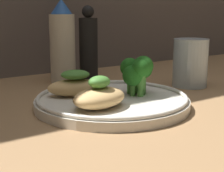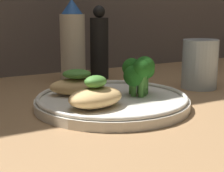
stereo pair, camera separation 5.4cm
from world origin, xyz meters
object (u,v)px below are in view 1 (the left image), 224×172
Objects in this scene: drinking_glass at (190,63)px; sauce_bottle at (62,43)px; plate at (112,101)px; broccoli_bunch at (138,71)px; pepper_grinder at (88,46)px.

sauce_bottle is at bearing 136.41° from drinking_glass.
drinking_glass reaches higher than plate.
plate is at bearing -170.19° from drinking_glass.
drinking_glass is (19.28, -18.36, -3.58)cm from sauce_bottle.
plate is at bearing 175.14° from broccoli_bunch.
sauce_bottle reaches higher than broccoli_bunch.
pepper_grinder is at bearing 68.19° from plate.
drinking_glass is (21.77, 3.76, 3.82)cm from plate.
pepper_grinder is 1.69× the size of drinking_glass.
plate is 24.68cm from pepper_grinder.
drinking_glass is at bearing -43.59° from sauce_bottle.
sauce_bottle is 26.86cm from drinking_glass.
plate is 6.61cm from broccoli_bunch.
broccoli_bunch is 0.37× the size of sauce_bottle.
sauce_bottle is 1.82× the size of drinking_glass.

